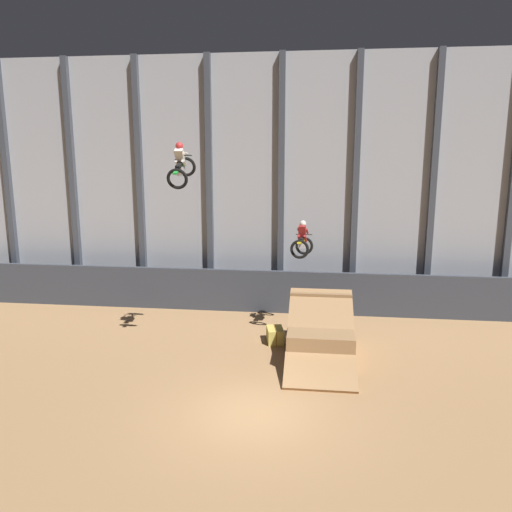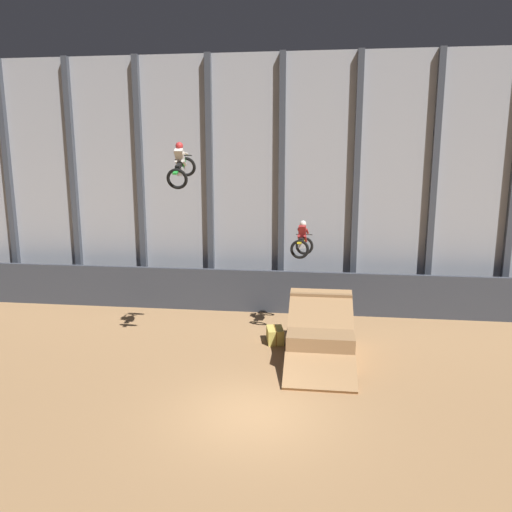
{
  "view_description": "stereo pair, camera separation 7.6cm",
  "coord_description": "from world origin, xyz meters",
  "px_view_note": "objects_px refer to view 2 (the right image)",
  "views": [
    {
      "loc": [
        1.66,
        -12.64,
        7.13
      ],
      "look_at": [
        -0.59,
        5.7,
        3.36
      ],
      "focal_mm": 35.0,
      "sensor_mm": 36.0,
      "label": 1
    },
    {
      "loc": [
        1.74,
        -12.63,
        7.13
      ],
      "look_at": [
        -0.59,
        5.7,
        3.36
      ],
      "focal_mm": 35.0,
      "sensor_mm": 36.0,
      "label": 2
    }
  ],
  "objects_px": {
    "dirt_ramp": "(320,335)",
    "rider_bike_left_air": "(181,166)",
    "rider_bike_right_air": "(302,242)",
    "hay_bale_trackside": "(275,335)"
  },
  "relations": [
    {
      "from": "dirt_ramp",
      "to": "rider_bike_left_air",
      "type": "height_order",
      "value": "rider_bike_left_air"
    },
    {
      "from": "rider_bike_left_air",
      "to": "hay_bale_trackside",
      "type": "relative_size",
      "value": 1.86
    },
    {
      "from": "rider_bike_left_air",
      "to": "rider_bike_right_air",
      "type": "xyz_separation_m",
      "value": [
        4.18,
        2.25,
        -2.96
      ]
    },
    {
      "from": "rider_bike_right_air",
      "to": "hay_bale_trackside",
      "type": "height_order",
      "value": "rider_bike_right_air"
    },
    {
      "from": "dirt_ramp",
      "to": "rider_bike_left_air",
      "type": "bearing_deg",
      "value": -178.79
    },
    {
      "from": "rider_bike_left_air",
      "to": "rider_bike_right_air",
      "type": "height_order",
      "value": "rider_bike_left_air"
    },
    {
      "from": "dirt_ramp",
      "to": "hay_bale_trackside",
      "type": "relative_size",
      "value": 4.51
    },
    {
      "from": "hay_bale_trackside",
      "to": "rider_bike_left_air",
      "type": "bearing_deg",
      "value": -161.67
    },
    {
      "from": "rider_bike_left_air",
      "to": "rider_bike_right_air",
      "type": "relative_size",
      "value": 1.05
    },
    {
      "from": "hay_bale_trackside",
      "to": "rider_bike_right_air",
      "type": "bearing_deg",
      "value": 51.24
    }
  ]
}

